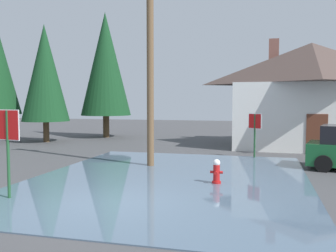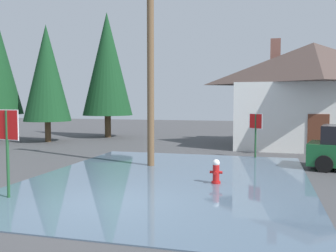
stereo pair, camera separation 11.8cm
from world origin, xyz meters
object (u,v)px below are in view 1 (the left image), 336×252
object	(u,v)px
house	(311,93)
pine_tree_tall_left	(45,73)
stop_sign_near	(8,135)
utility_pole	(150,49)
fire_hydrant	(217,172)
stop_sign_far	(255,127)
pine_tree_mid_left	(105,64)

from	to	relation	value
house	pine_tree_tall_left	xyz separation A→B (m)	(-16.13, -1.76, 1.30)
stop_sign_near	utility_pole	world-z (taller)	utility_pole
stop_sign_near	fire_hydrant	world-z (taller)	stop_sign_near
stop_sign_far	pine_tree_tall_left	world-z (taller)	pine_tree_tall_left
stop_sign_far	pine_tree_mid_left	xyz separation A→B (m)	(-10.62, 7.35, 3.78)
stop_sign_far	pine_tree_tall_left	distance (m)	13.94
pine_tree_mid_left	fire_hydrant	bearing A→B (deg)	-54.06
fire_hydrant	pine_tree_tall_left	distance (m)	15.88
stop_sign_near	pine_tree_tall_left	world-z (taller)	pine_tree_tall_left
stop_sign_far	stop_sign_near	bearing A→B (deg)	-124.79
pine_tree_mid_left	stop_sign_near	bearing A→B (deg)	-75.21
utility_pole	pine_tree_mid_left	bearing A→B (deg)	121.82
fire_hydrant	stop_sign_far	distance (m)	6.05
stop_sign_far	pine_tree_tall_left	bearing A→B (deg)	164.62
fire_hydrant	pine_tree_tall_left	bearing A→B (deg)	141.93
stop_sign_near	utility_pole	size ratio (longest dim) A/B	0.27
fire_hydrant	utility_pole	size ratio (longest dim) A/B	0.09
utility_pole	stop_sign_far	size ratio (longest dim) A/B	4.40
utility_pole	house	xyz separation A→B (m)	(7.03, 8.63, -1.63)
stop_sign_near	pine_tree_mid_left	bearing A→B (deg)	104.79
stop_sign_near	house	xyz separation A→B (m)	(9.28, 14.43, 1.34)
stop_sign_near	fire_hydrant	bearing A→B (deg)	31.34
pine_tree_tall_left	pine_tree_mid_left	world-z (taller)	pine_tree_mid_left
pine_tree_tall_left	pine_tree_mid_left	xyz separation A→B (m)	(2.52, 3.73, 0.84)
fire_hydrant	house	size ratio (longest dim) A/B	0.09
utility_pole	house	bearing A→B (deg)	50.80
stop_sign_near	house	distance (m)	17.21
fire_hydrant	house	bearing A→B (deg)	70.24
pine_tree_mid_left	stop_sign_far	bearing A→B (deg)	-34.68
stop_sign_near	pine_tree_mid_left	size ratio (longest dim) A/B	0.27
stop_sign_near	pine_tree_mid_left	xyz separation A→B (m)	(-4.33, 16.40, 3.49)
stop_sign_near	pine_tree_tall_left	xyz separation A→B (m)	(-6.85, 12.67, 2.64)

